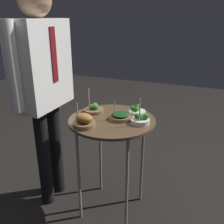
% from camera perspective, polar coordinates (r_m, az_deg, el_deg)
% --- Properties ---
extents(ground_plane, '(8.00, 8.00, 0.00)m').
position_cam_1_polar(ground_plane, '(2.10, 0.00, -20.96)').
color(ground_plane, black).
extents(serving_cart, '(0.59, 0.59, 0.75)m').
position_cam_1_polar(serving_cart, '(1.72, 0.00, -3.70)').
color(serving_cart, brown).
rests_on(serving_cart, ground_plane).
extents(bowl_broccoli_front_right, '(0.12, 0.12, 0.07)m').
position_cam_1_polar(bowl_broccoli_front_right, '(1.78, 5.68, 0.22)').
color(bowl_broccoli_front_right, silver).
rests_on(bowl_broccoli_front_right, serving_cart).
extents(bowl_spinach_front_left, '(0.15, 0.15, 0.13)m').
position_cam_1_polar(bowl_spinach_front_left, '(1.68, 1.88, -0.99)').
color(bowl_spinach_front_left, brown).
rests_on(bowl_spinach_front_left, serving_cart).
extents(bowl_roast_front_center, '(0.15, 0.15, 0.15)m').
position_cam_1_polar(bowl_roast_front_center, '(1.57, -6.39, -2.10)').
color(bowl_roast_front_center, brown).
rests_on(bowl_roast_front_center, serving_cart).
extents(bowl_broccoli_mid_left, '(0.14, 0.14, 0.17)m').
position_cam_1_polar(bowl_broccoli_mid_left, '(1.81, -4.12, 0.64)').
color(bowl_broccoli_mid_left, brown).
rests_on(bowl_broccoli_mid_left, serving_cart).
extents(bowl_broccoli_center, '(0.12, 0.12, 0.18)m').
position_cam_1_polar(bowl_broccoli_center, '(1.62, 6.57, -1.73)').
color(bowl_broccoli_center, silver).
rests_on(bowl_broccoli_center, serving_cart).
extents(waiter_figure, '(0.59, 0.22, 1.61)m').
position_cam_1_polar(waiter_figure, '(1.82, -15.66, 8.03)').
color(waiter_figure, black).
rests_on(waiter_figure, ground_plane).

